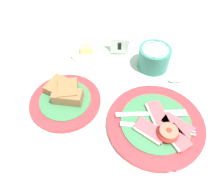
# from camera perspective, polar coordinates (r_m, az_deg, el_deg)

# --- Properties ---
(ground_plane) EXTENTS (3.00, 3.00, 0.00)m
(ground_plane) POSITION_cam_1_polar(r_m,az_deg,el_deg) (0.57, 2.63, -9.14)
(ground_plane) COLOR #B7CCB7
(breakfast_plate) EXTENTS (0.25, 0.25, 0.04)m
(breakfast_plate) POSITION_cam_1_polar(r_m,az_deg,el_deg) (0.57, 11.70, -8.87)
(breakfast_plate) COLOR red
(breakfast_plate) RESTS_ON ground_plane
(bread_plate) EXTENTS (0.20, 0.20, 0.05)m
(bread_plate) POSITION_cam_1_polar(r_m,az_deg,el_deg) (0.62, -12.09, -2.07)
(bread_plate) COLOR red
(bread_plate) RESTS_ON ground_plane
(sugar_cup) EXTENTS (0.10, 0.10, 0.07)m
(sugar_cup) POSITION_cam_1_polar(r_m,az_deg,el_deg) (0.70, 10.90, 8.27)
(sugar_cup) COLOR #337F6B
(sugar_cup) RESTS_ON ground_plane
(butter_dish) EXTENTS (0.11, 0.11, 0.03)m
(butter_dish) POSITION_cam_1_polar(r_m,az_deg,el_deg) (0.76, -6.55, 9.71)
(butter_dish) COLOR silver
(butter_dish) RESTS_ON ground_plane
(number_card) EXTENTS (0.06, 0.05, 0.07)m
(number_card) POSITION_cam_1_polar(r_m,az_deg,el_deg) (0.74, 1.99, 11.68)
(number_card) COLOR white
(number_card) RESTS_ON ground_plane
(teaspoon_by_saucer) EXTENTS (0.18, 0.10, 0.01)m
(teaspoon_by_saucer) POSITION_cam_1_polar(r_m,az_deg,el_deg) (0.71, 19.09, 3.13)
(teaspoon_by_saucer) COLOR silver
(teaspoon_by_saucer) RESTS_ON ground_plane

